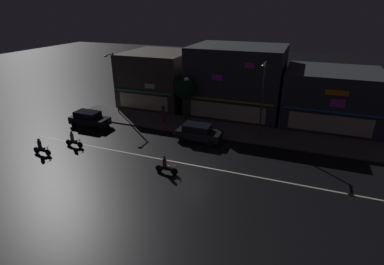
# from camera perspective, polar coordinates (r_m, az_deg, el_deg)

# --- Properties ---
(ground_plane) EXTENTS (140.00, 140.00, 0.00)m
(ground_plane) POSITION_cam_1_polar(r_m,az_deg,el_deg) (24.81, 0.36, -6.26)
(ground_plane) COLOR black
(lane_divider_stripe) EXTENTS (33.09, 0.16, 0.01)m
(lane_divider_stripe) POSITION_cam_1_polar(r_m,az_deg,el_deg) (24.81, 0.36, -6.25)
(lane_divider_stripe) COLOR beige
(lane_divider_stripe) RESTS_ON ground
(sidewalk_far) EXTENTS (34.83, 4.53, 0.14)m
(sidewalk_far) POSITION_cam_1_polar(r_m,az_deg,el_deg) (31.74, 5.47, 0.58)
(sidewalk_far) COLOR #5B5954
(sidewalk_far) RESTS_ON ground
(storefront_left_block) EXTENTS (10.60, 8.85, 7.89)m
(storefront_left_block) POSITION_cam_1_polar(r_m,az_deg,el_deg) (36.71, 8.55, 9.90)
(storefront_left_block) COLOR #383A3F
(storefront_left_block) RESTS_ON ground
(storefront_center_block) EXTENTS (9.72, 8.90, 5.84)m
(storefront_center_block) POSITION_cam_1_polar(r_m,az_deg,el_deg) (36.32, 24.81, 6.20)
(storefront_center_block) COLOR #383A3F
(storefront_center_block) RESTS_ON ground
(storefront_right_block) EXTENTS (8.18, 9.18, 6.68)m
(storefront_right_block) POSITION_cam_1_polar(r_m,az_deg,el_deg) (40.45, -6.26, 10.35)
(storefront_right_block) COLOR #4C443A
(storefront_right_block) RESTS_ON ground
(streetlamp_west) EXTENTS (0.44, 1.64, 7.06)m
(streetlamp_west) POSITION_cam_1_polar(r_m,az_deg,el_deg) (36.49, -14.59, 9.93)
(streetlamp_west) COLOR #47494C
(streetlamp_west) RESTS_ON sidewalk_far
(streetlamp_mid) EXTENTS (0.44, 1.64, 7.34)m
(streetlamp_mid) POSITION_cam_1_polar(r_m,az_deg,el_deg) (29.16, 13.28, 7.14)
(streetlamp_mid) COLOR #47494C
(streetlamp_mid) RESTS_ON sidewalk_far
(pedestrian_on_sidewalk) EXTENTS (0.37, 0.37, 1.96)m
(pedestrian_on_sidewalk) POSITION_cam_1_polar(r_m,az_deg,el_deg) (33.46, -5.47, 3.59)
(pedestrian_on_sidewalk) COLOR brown
(pedestrian_on_sidewalk) RESTS_ON sidewalk_far
(street_tree) EXTENTS (2.34, 2.34, 4.81)m
(street_tree) POSITION_cam_1_polar(r_m,az_deg,el_deg) (33.10, -1.29, 8.35)
(street_tree) COLOR #473323
(street_tree) RESTS_ON sidewalk_far
(parked_car_near_kerb) EXTENTS (4.30, 1.98, 1.67)m
(parked_car_near_kerb) POSITION_cam_1_polar(r_m,az_deg,el_deg) (34.17, -18.97, 2.49)
(parked_car_near_kerb) COLOR black
(parked_car_near_kerb) RESTS_ON ground
(parked_car_trailing) EXTENTS (4.30, 1.98, 1.67)m
(parked_car_trailing) POSITION_cam_1_polar(r_m,az_deg,el_deg) (28.81, 1.25, 0.01)
(parked_car_trailing) COLOR black
(parked_car_trailing) RESTS_ON ground
(motorcycle_lead) EXTENTS (1.90, 0.60, 1.52)m
(motorcycle_lead) POSITION_cam_1_polar(r_m,az_deg,el_deg) (29.42, -26.78, -2.63)
(motorcycle_lead) COLOR black
(motorcycle_lead) RESTS_ON ground
(motorcycle_following) EXTENTS (1.90, 0.60, 1.52)m
(motorcycle_following) POSITION_cam_1_polar(r_m,az_deg,el_deg) (23.51, -5.00, -6.37)
(motorcycle_following) COLOR black
(motorcycle_following) RESTS_ON ground
(motorcycle_opposite_lane) EXTENTS (1.90, 0.60, 1.52)m
(motorcycle_opposite_lane) POSITION_cam_1_polar(r_m,az_deg,el_deg) (29.81, -21.64, -1.39)
(motorcycle_opposite_lane) COLOR black
(motorcycle_opposite_lane) RESTS_ON ground
(traffic_cone) EXTENTS (0.36, 0.36, 0.55)m
(traffic_cone) POSITION_cam_1_polar(r_m,az_deg,el_deg) (30.62, -3.35, 0.20)
(traffic_cone) COLOR orange
(traffic_cone) RESTS_ON ground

